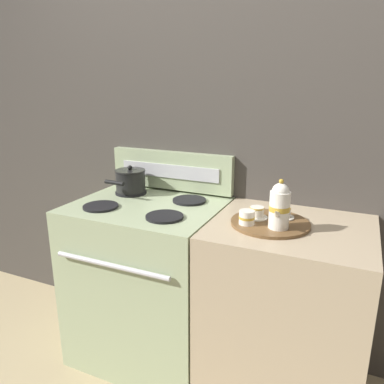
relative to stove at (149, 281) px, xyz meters
The scene contains 11 objects.
ground_plane 0.58m from the stove, ahead, with size 6.00×6.00×0.00m, color tan.
wall_back 0.81m from the stove, 42.99° to the left, with size 6.00×0.05×2.20m.
stove is the anchor object (origin of this frame).
control_panel 0.64m from the stove, 90.00° to the left, with size 0.75×0.05×0.22m.
side_counter 0.75m from the stove, ahead, with size 0.71×0.62×0.90m.
saucepan 0.57m from the stove, 143.28° to the left, with size 0.17×0.24×0.15m.
serving_tray 0.80m from the stove, ahead, with size 0.35×0.35×0.01m.
teapot 0.91m from the stove, ahead, with size 0.09×0.14×0.22m.
teacup_left 0.86m from the stove, ahead, with size 0.10×0.10×0.05m.
teacup_right 0.77m from the stove, ahead, with size 0.10×0.10×0.05m.
creamer_jug 0.76m from the stove, ahead, with size 0.07×0.07×0.06m.
Camera 1 is at (0.62, -1.60, 1.51)m, focal length 35.00 mm.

